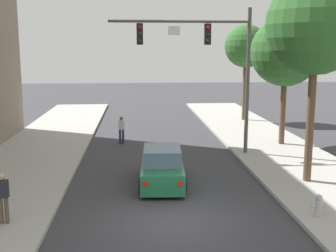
{
  "coord_description": "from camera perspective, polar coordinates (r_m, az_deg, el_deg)",
  "views": [
    {
      "loc": [
        -1.22,
        -13.17,
        5.54
      ],
      "look_at": [
        0.3,
        6.65,
        2.0
      ],
      "focal_mm": 45.71,
      "sensor_mm": 36.0,
      "label": 1
    }
  ],
  "objects": [
    {
      "name": "ground_plane",
      "position": [
        14.34,
        0.85,
        -12.64
      ],
      "size": [
        120.0,
        120.0,
        0.0
      ],
      "primitive_type": "plane",
      "color": "#38383D"
    },
    {
      "name": "traffic_signal_mast",
      "position": [
        22.13,
        5.45,
        9.62
      ],
      "size": [
        7.22,
        0.38,
        7.5
      ],
      "color": "#514C47",
      "rests_on": "sidewalk_right"
    },
    {
      "name": "car_lead_green",
      "position": [
        17.84,
        -0.78,
        -5.57
      ],
      "size": [
        2.0,
        4.32,
        1.6
      ],
      "color": "#1E663D",
      "rests_on": "ground"
    },
    {
      "name": "pedestrian_sidewalk_left_walker",
      "position": [
        14.47,
        -21.18,
        -8.64
      ],
      "size": [
        0.36,
        0.22,
        1.64
      ],
      "color": "brown",
      "rests_on": "sidewalk_left"
    },
    {
      "name": "pedestrian_crossing_road",
      "position": [
        25.64,
        -6.22,
        -0.36
      ],
      "size": [
        0.36,
        0.22,
        1.64
      ],
      "color": "#232847",
      "rests_on": "ground"
    },
    {
      "name": "fire_hydrant",
      "position": [
        15.15,
        19.45,
        -9.91
      ],
      "size": [
        0.48,
        0.24,
        0.72
      ],
      "color": "#B2B2B7",
      "rests_on": "sidewalk_right"
    },
    {
      "name": "street_tree_nearest",
      "position": [
        18.21,
        19.12,
        12.52
      ],
      "size": [
        3.95,
        3.95,
        8.34
      ],
      "color": "brown",
      "rests_on": "sidewalk_right"
    },
    {
      "name": "street_tree_second",
      "position": [
        25.28,
        15.4,
        9.51
      ],
      "size": [
        3.93,
        3.93,
        7.27
      ],
      "color": "brown",
      "rests_on": "sidewalk_right"
    },
    {
      "name": "street_tree_third",
      "position": [
        33.66,
        10.35,
        10.37
      ],
      "size": [
        3.27,
        3.27,
        7.32
      ],
      "color": "brown",
      "rests_on": "sidewalk_right"
    }
  ]
}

